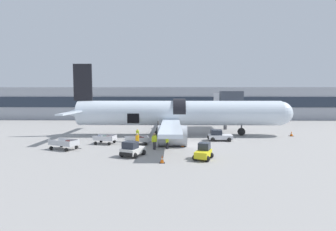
{
  "coord_description": "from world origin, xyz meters",
  "views": [
    {
      "loc": [
        -1.76,
        -32.36,
        6.25
      ],
      "look_at": [
        -2.37,
        5.44,
        3.1
      ],
      "focal_mm": 28.0,
      "sensor_mm": 36.0,
      "label": 1
    }
  ],
  "objects_px": {
    "airplane": "(176,114)",
    "baggage_tug_mid": "(219,136)",
    "baggage_cart_loading": "(138,141)",
    "baggage_cart_queued": "(106,139)",
    "baggage_cart_empty": "(65,145)",
    "ground_crew_loader_b": "(137,141)",
    "baggage_tug_rear": "(132,150)",
    "ground_crew_loader_a": "(167,142)",
    "ground_crew_supervisor": "(155,140)",
    "baggage_tug_lead": "(203,153)",
    "ground_crew_driver": "(154,141)",
    "ground_crew_helper": "(138,134)"
  },
  "relations": [
    {
      "from": "baggage_cart_queued",
      "to": "ground_crew_driver",
      "type": "bearing_deg",
      "value": -26.51
    },
    {
      "from": "baggage_tug_mid",
      "to": "ground_crew_helper",
      "type": "distance_m",
      "value": 10.93
    },
    {
      "from": "baggage_tug_rear",
      "to": "baggage_tug_mid",
      "type": "bearing_deg",
      "value": 40.8
    },
    {
      "from": "ground_crew_driver",
      "to": "baggage_cart_loading",
      "type": "bearing_deg",
      "value": 129.32
    },
    {
      "from": "baggage_tug_lead",
      "to": "baggage_cart_queued",
      "type": "distance_m",
      "value": 13.55
    },
    {
      "from": "baggage_cart_queued",
      "to": "ground_crew_helper",
      "type": "distance_m",
      "value": 4.49
    },
    {
      "from": "ground_crew_supervisor",
      "to": "ground_crew_helper",
      "type": "xyz_separation_m",
      "value": [
        -2.62,
        4.65,
        -0.07
      ]
    },
    {
      "from": "baggage_cart_loading",
      "to": "ground_crew_loader_b",
      "type": "relative_size",
      "value": 2.13
    },
    {
      "from": "baggage_tug_mid",
      "to": "baggage_cart_loading",
      "type": "relative_size",
      "value": 0.84
    },
    {
      "from": "ground_crew_loader_a",
      "to": "baggage_tug_mid",
      "type": "bearing_deg",
      "value": 38.39
    },
    {
      "from": "baggage_tug_mid",
      "to": "ground_crew_loader_b",
      "type": "height_order",
      "value": "ground_crew_loader_b"
    },
    {
      "from": "airplane",
      "to": "baggage_tug_mid",
      "type": "xyz_separation_m",
      "value": [
        5.68,
        -4.38,
        -2.56
      ]
    },
    {
      "from": "baggage_cart_loading",
      "to": "baggage_cart_empty",
      "type": "xyz_separation_m",
      "value": [
        -7.81,
        -2.95,
        0.08
      ]
    },
    {
      "from": "ground_crew_helper",
      "to": "baggage_cart_empty",
      "type": "bearing_deg",
      "value": -141.21
    },
    {
      "from": "ground_crew_loader_b",
      "to": "ground_crew_loader_a",
      "type": "bearing_deg",
      "value": 6.25
    },
    {
      "from": "baggage_tug_lead",
      "to": "baggage_tug_mid",
      "type": "distance_m",
      "value": 10.49
    },
    {
      "from": "airplane",
      "to": "baggage_tug_lead",
      "type": "distance_m",
      "value": 14.77
    },
    {
      "from": "ground_crew_loader_b",
      "to": "baggage_tug_rear",
      "type": "bearing_deg",
      "value": -92.21
    },
    {
      "from": "baggage_tug_mid",
      "to": "baggage_cart_loading",
      "type": "distance_m",
      "value": 10.92
    },
    {
      "from": "baggage_tug_rear",
      "to": "baggage_cart_queued",
      "type": "distance_m",
      "value": 7.68
    },
    {
      "from": "baggage_cart_empty",
      "to": "ground_crew_loader_a",
      "type": "distance_m",
      "value": 11.5
    },
    {
      "from": "baggage_cart_queued",
      "to": "ground_crew_loader_a",
      "type": "distance_m",
      "value": 8.28
    },
    {
      "from": "airplane",
      "to": "baggage_cart_empty",
      "type": "height_order",
      "value": "airplane"
    },
    {
      "from": "airplane",
      "to": "baggage_cart_empty",
      "type": "relative_size",
      "value": 8.24
    },
    {
      "from": "ground_crew_driver",
      "to": "baggage_cart_empty",
      "type": "bearing_deg",
      "value": -178.79
    },
    {
      "from": "baggage_cart_loading",
      "to": "baggage_tug_lead",
      "type": "bearing_deg",
      "value": -44.14
    },
    {
      "from": "baggage_tug_mid",
      "to": "baggage_tug_rear",
      "type": "bearing_deg",
      "value": -139.2
    },
    {
      "from": "baggage_cart_empty",
      "to": "ground_crew_loader_b",
      "type": "bearing_deg",
      "value": 0.67
    },
    {
      "from": "baggage_tug_lead",
      "to": "ground_crew_loader_a",
      "type": "xyz_separation_m",
      "value": [
        -3.57,
        4.55,
        0.22
      ]
    },
    {
      "from": "ground_crew_loader_a",
      "to": "ground_crew_loader_b",
      "type": "bearing_deg",
      "value": -173.75
    },
    {
      "from": "baggage_cart_loading",
      "to": "baggage_cart_queued",
      "type": "bearing_deg",
      "value": 174.28
    },
    {
      "from": "ground_crew_supervisor",
      "to": "baggage_cart_loading",
      "type": "bearing_deg",
      "value": 143.03
    },
    {
      "from": "baggage_tug_mid",
      "to": "baggage_tug_rear",
      "type": "height_order",
      "value": "baggage_tug_rear"
    },
    {
      "from": "baggage_tug_lead",
      "to": "baggage_cart_empty",
      "type": "bearing_deg",
      "value": 164.82
    },
    {
      "from": "airplane",
      "to": "ground_crew_loader_a",
      "type": "relative_size",
      "value": 21.06
    },
    {
      "from": "baggage_cart_queued",
      "to": "baggage_cart_empty",
      "type": "relative_size",
      "value": 0.87
    },
    {
      "from": "baggage_cart_empty",
      "to": "ground_crew_helper",
      "type": "bearing_deg",
      "value": 38.79
    },
    {
      "from": "baggage_tug_rear",
      "to": "ground_crew_supervisor",
      "type": "height_order",
      "value": "ground_crew_supervisor"
    },
    {
      "from": "ground_crew_loader_b",
      "to": "ground_crew_driver",
      "type": "distance_m",
      "value": 1.9
    },
    {
      "from": "airplane",
      "to": "baggage_tug_lead",
      "type": "bearing_deg",
      "value": -80.46
    },
    {
      "from": "baggage_tug_lead",
      "to": "ground_crew_supervisor",
      "type": "xyz_separation_m",
      "value": [
        -5.05,
        5.38,
        0.27
      ]
    },
    {
      "from": "ground_crew_helper",
      "to": "baggage_cart_queued",
      "type": "bearing_deg",
      "value": -144.76
    },
    {
      "from": "baggage_tug_mid",
      "to": "ground_crew_helper",
      "type": "xyz_separation_m",
      "value": [
        -10.93,
        0.07,
        0.19
      ]
    },
    {
      "from": "baggage_cart_empty",
      "to": "ground_crew_driver",
      "type": "height_order",
      "value": "ground_crew_driver"
    },
    {
      "from": "baggage_tug_mid",
      "to": "airplane",
      "type": "bearing_deg",
      "value": 142.37
    },
    {
      "from": "baggage_cart_empty",
      "to": "ground_crew_helper",
      "type": "distance_m",
      "value": 9.5
    },
    {
      "from": "baggage_cart_loading",
      "to": "baggage_cart_queued",
      "type": "height_order",
      "value": "baggage_cart_queued"
    },
    {
      "from": "airplane",
      "to": "baggage_cart_empty",
      "type": "bearing_deg",
      "value": -140.96
    },
    {
      "from": "ground_crew_supervisor",
      "to": "baggage_tug_lead",
      "type": "bearing_deg",
      "value": -46.82
    },
    {
      "from": "ground_crew_loader_a",
      "to": "baggage_cart_empty",
      "type": "bearing_deg",
      "value": -177.71
    }
  ]
}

